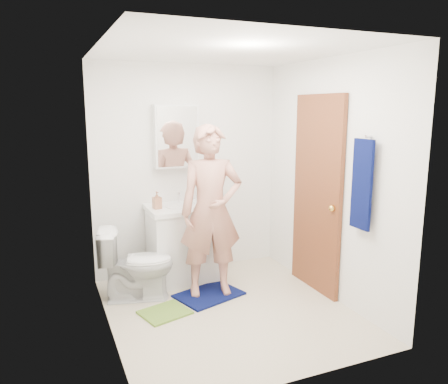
# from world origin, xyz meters

# --- Properties ---
(floor) EXTENTS (2.20, 2.40, 0.02)m
(floor) POSITION_xyz_m (0.00, 0.00, -0.01)
(floor) COLOR beige
(floor) RESTS_ON ground
(ceiling) EXTENTS (2.20, 2.40, 0.02)m
(ceiling) POSITION_xyz_m (0.00, 0.00, 2.41)
(ceiling) COLOR white
(ceiling) RESTS_ON ground
(wall_back) EXTENTS (2.20, 0.02, 2.40)m
(wall_back) POSITION_xyz_m (0.00, 1.21, 1.20)
(wall_back) COLOR white
(wall_back) RESTS_ON ground
(wall_front) EXTENTS (2.20, 0.02, 2.40)m
(wall_front) POSITION_xyz_m (0.00, -1.21, 1.20)
(wall_front) COLOR white
(wall_front) RESTS_ON ground
(wall_left) EXTENTS (0.02, 2.40, 2.40)m
(wall_left) POSITION_xyz_m (-1.11, 0.00, 1.20)
(wall_left) COLOR white
(wall_left) RESTS_ON ground
(wall_right) EXTENTS (0.02, 2.40, 2.40)m
(wall_right) POSITION_xyz_m (1.11, 0.00, 1.20)
(wall_right) COLOR white
(wall_right) RESTS_ON ground
(vanity_cabinet) EXTENTS (0.75, 0.55, 0.80)m
(vanity_cabinet) POSITION_xyz_m (-0.15, 0.91, 0.40)
(vanity_cabinet) COLOR white
(vanity_cabinet) RESTS_ON floor
(countertop) EXTENTS (0.79, 0.59, 0.05)m
(countertop) POSITION_xyz_m (-0.15, 0.91, 0.83)
(countertop) COLOR white
(countertop) RESTS_ON vanity_cabinet
(sink_basin) EXTENTS (0.40, 0.40, 0.03)m
(sink_basin) POSITION_xyz_m (-0.15, 0.91, 0.84)
(sink_basin) COLOR white
(sink_basin) RESTS_ON countertop
(faucet) EXTENTS (0.03, 0.03, 0.12)m
(faucet) POSITION_xyz_m (-0.15, 1.09, 0.91)
(faucet) COLOR silver
(faucet) RESTS_ON countertop
(medicine_cabinet) EXTENTS (0.50, 0.12, 0.70)m
(medicine_cabinet) POSITION_xyz_m (-0.15, 1.14, 1.60)
(medicine_cabinet) COLOR white
(medicine_cabinet) RESTS_ON wall_back
(mirror_panel) EXTENTS (0.46, 0.01, 0.66)m
(mirror_panel) POSITION_xyz_m (-0.15, 1.08, 1.60)
(mirror_panel) COLOR white
(mirror_panel) RESTS_ON wall_back
(door) EXTENTS (0.05, 0.80, 2.05)m
(door) POSITION_xyz_m (1.07, 0.15, 1.02)
(door) COLOR brown
(door) RESTS_ON ground
(door_knob) EXTENTS (0.07, 0.07, 0.07)m
(door_knob) POSITION_xyz_m (1.03, -0.17, 0.95)
(door_knob) COLOR gold
(door_knob) RESTS_ON door
(towel) EXTENTS (0.03, 0.24, 0.80)m
(towel) POSITION_xyz_m (1.03, -0.57, 1.25)
(towel) COLOR #070F46
(towel) RESTS_ON wall_right
(towel_hook) EXTENTS (0.06, 0.02, 0.02)m
(towel_hook) POSITION_xyz_m (1.07, -0.57, 1.67)
(towel_hook) COLOR silver
(towel_hook) RESTS_ON wall_right
(toilet) EXTENTS (0.80, 0.57, 0.74)m
(toilet) POSITION_xyz_m (-0.75, 0.60, 0.37)
(toilet) COLOR white
(toilet) RESTS_ON floor
(bath_mat) EXTENTS (0.75, 0.63, 0.02)m
(bath_mat) POSITION_xyz_m (-0.06, 0.38, 0.01)
(bath_mat) COLOR #070F46
(bath_mat) RESTS_ON floor
(green_rug) EXTENTS (0.51, 0.46, 0.02)m
(green_rug) POSITION_xyz_m (-0.59, 0.17, 0.01)
(green_rug) COLOR olive
(green_rug) RESTS_ON floor
(soap_dispenser) EXTENTS (0.10, 0.10, 0.19)m
(soap_dispenser) POSITION_xyz_m (-0.45, 0.90, 0.94)
(soap_dispenser) COLOR #AC6F50
(soap_dispenser) RESTS_ON countertop
(toothbrush_cup) EXTENTS (0.14, 0.14, 0.09)m
(toothbrush_cup) POSITION_xyz_m (0.15, 1.04, 0.90)
(toothbrush_cup) COLOR #53387B
(toothbrush_cup) RESTS_ON countertop
(man) EXTENTS (0.70, 0.52, 1.74)m
(man) POSITION_xyz_m (-0.02, 0.41, 0.89)
(man) COLOR tan
(man) RESTS_ON bath_mat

